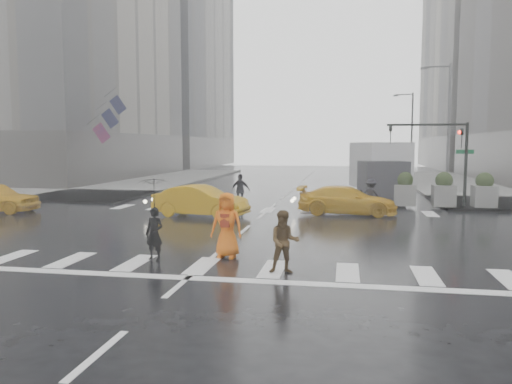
% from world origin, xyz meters
% --- Properties ---
extents(ground, '(120.00, 120.00, 0.00)m').
position_xyz_m(ground, '(0.00, 0.00, 0.00)').
color(ground, black).
rests_on(ground, ground).
extents(sidewalk_nw, '(35.00, 35.00, 0.15)m').
position_xyz_m(sidewalk_nw, '(-19.50, 17.50, 0.07)').
color(sidewalk_nw, slate).
rests_on(sidewalk_nw, ground).
extents(building_nw, '(26.05, 26.05, 38.00)m').
position_xyz_m(building_nw, '(-29.00, 27.00, 17.25)').
color(building_nw, gray).
rests_on(building_nw, ground).
extents(building_nw_far, '(26.05, 26.05, 44.00)m').
position_xyz_m(building_nw_far, '(-29.00, 56.00, 20.19)').
color(building_nw_far, slate).
rests_on(building_nw_far, ground).
extents(road_markings, '(18.00, 48.00, 0.01)m').
position_xyz_m(road_markings, '(0.00, 0.00, 0.01)').
color(road_markings, silver).
rests_on(road_markings, ground).
extents(traffic_signal_pole, '(4.45, 0.42, 4.50)m').
position_xyz_m(traffic_signal_pole, '(9.01, 8.01, 3.22)').
color(traffic_signal_pole, black).
rests_on(traffic_signal_pole, ground).
extents(street_lamp_near, '(2.15, 0.22, 9.00)m').
position_xyz_m(street_lamp_near, '(10.87, 18.00, 4.95)').
color(street_lamp_near, '#59595B').
rests_on(street_lamp_near, ground).
extents(street_lamp_far, '(2.15, 0.22, 9.00)m').
position_xyz_m(street_lamp_far, '(10.87, 38.00, 4.95)').
color(street_lamp_far, '#59595B').
rests_on(street_lamp_far, ground).
extents(planter_west, '(1.10, 1.10, 1.80)m').
position_xyz_m(planter_west, '(7.00, 8.20, 0.98)').
color(planter_west, slate).
rests_on(planter_west, ground).
extents(planter_mid, '(1.10, 1.10, 1.80)m').
position_xyz_m(planter_mid, '(9.00, 8.20, 0.98)').
color(planter_mid, slate).
rests_on(planter_mid, ground).
extents(planter_east, '(1.10, 1.10, 1.80)m').
position_xyz_m(planter_east, '(11.00, 8.20, 0.98)').
color(planter_east, slate).
rests_on(planter_east, ground).
extents(flag_cluster, '(2.87, 3.06, 4.69)m').
position_xyz_m(flag_cluster, '(-15.08, 18.50, 5.64)').
color(flag_cluster, '#59595B').
rests_on(flag_cluster, ground).
extents(pedestrian_black, '(1.16, 1.17, 2.43)m').
position_xyz_m(pedestrian_black, '(-1.57, -5.56, 1.65)').
color(pedestrian_black, black).
rests_on(pedestrian_black, ground).
extents(pedestrian_brown, '(0.90, 0.76, 1.67)m').
position_xyz_m(pedestrian_brown, '(2.35, -6.37, 0.83)').
color(pedestrian_brown, '#483319').
rests_on(pedestrian_brown, ground).
extents(pedestrian_orange, '(1.00, 0.68, 1.96)m').
position_xyz_m(pedestrian_orange, '(0.43, -4.87, 0.98)').
color(pedestrian_orange, orange).
rests_on(pedestrian_orange, ground).
extents(pedestrian_far_a, '(1.09, 0.71, 1.78)m').
position_xyz_m(pedestrian_far_a, '(-1.71, 7.23, 0.89)').
color(pedestrian_far_a, black).
rests_on(pedestrian_far_a, ground).
extents(pedestrian_far_b, '(1.23, 0.91, 1.69)m').
position_xyz_m(pedestrian_far_b, '(5.17, 6.03, 0.85)').
color(pedestrian_far_b, black).
rests_on(pedestrian_far_b, ground).
extents(taxi_mid, '(4.67, 2.34, 1.47)m').
position_xyz_m(taxi_mid, '(-2.75, 3.18, 0.73)').
color(taxi_mid, '#D9990B').
rests_on(taxi_mid, ground).
extents(taxi_rear, '(4.29, 2.19, 1.37)m').
position_xyz_m(taxi_rear, '(4.00, 5.14, 0.69)').
color(taxi_rear, '#D9990B').
rests_on(taxi_rear, ground).
extents(box_truck, '(2.47, 6.58, 3.50)m').
position_xyz_m(box_truck, '(5.93, 11.17, 1.87)').
color(box_truck, silver).
rests_on(box_truck, ground).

